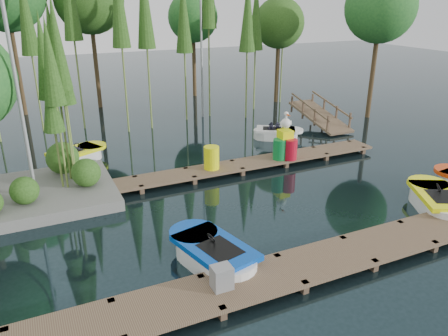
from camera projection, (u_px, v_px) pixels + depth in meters
name	position (u px, v px, depth m)	size (l,w,h in m)	color
ground_plane	(217.00, 205.00, 14.74)	(90.00, 90.00, 0.00)	#1A2B30
near_dock	(290.00, 270.00, 10.86)	(18.00, 1.50, 0.50)	brown
far_dock	(214.00, 170.00, 17.16)	(15.00, 1.20, 0.50)	brown
tree_screen	(86.00, 7.00, 20.65)	(34.42, 18.53, 10.31)	#46341E
lamp_island	(16.00, 79.00, 13.14)	(0.30, 0.30, 7.25)	gray
lamp_rear	(201.00, 42.00, 24.03)	(0.30, 0.30, 7.25)	gray
ramp	(320.00, 116.00, 23.54)	(1.50, 3.94, 1.49)	brown
boat_blue	(213.00, 255.00, 11.39)	(1.99, 3.17, 0.99)	white
boat_yellow_near	(437.00, 202.00, 14.34)	(2.52, 3.21, 0.99)	white
boat_yellow_far	(76.00, 156.00, 18.51)	(2.91, 2.22, 1.33)	white
boat_white_far	(276.00, 134.00, 21.60)	(2.65, 2.21, 1.15)	white
utility_cabinet	(222.00, 277.00, 9.99)	(0.46, 0.39, 0.57)	gray
yellow_barrel	(212.00, 158.00, 16.93)	(0.60, 0.60, 0.90)	#F8FF0D
drum_cluster	(286.00, 144.00, 18.04)	(1.14, 1.04, 1.96)	#0D7731
seagull_post	(285.00, 143.00, 18.19)	(0.54, 0.29, 0.86)	gray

